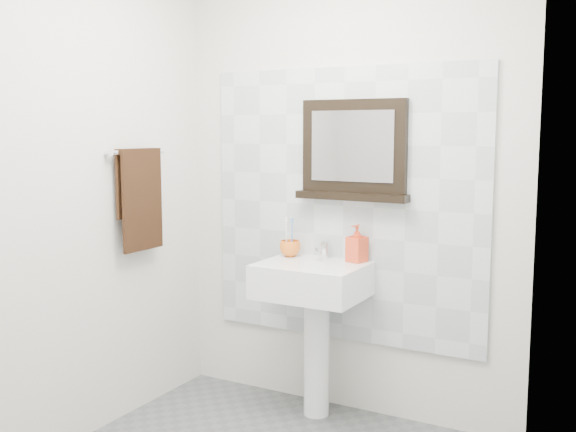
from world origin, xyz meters
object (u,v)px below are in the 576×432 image
object	(u,v)px
pedestal_sink	(313,297)
soap_dispenser	(357,243)
toothbrush_cup	(290,248)
framed_mirror	(354,152)
hand_towel	(140,191)

from	to	relation	value
pedestal_sink	soap_dispenser	world-z (taller)	soap_dispenser
toothbrush_cup	framed_mirror	xyz separation A→B (m)	(0.35, 0.08, 0.54)
pedestal_sink	framed_mirror	size ratio (longest dim) A/B	1.52
toothbrush_cup	hand_towel	distance (m)	0.88
pedestal_sink	framed_mirror	xyz separation A→B (m)	(0.15, 0.19, 0.77)
framed_mirror	hand_towel	bearing A→B (deg)	-151.08
framed_mirror	hand_towel	size ratio (longest dim) A/B	1.15
toothbrush_cup	hand_towel	world-z (taller)	hand_towel
soap_dispenser	pedestal_sink	bearing A→B (deg)	-127.73
soap_dispenser	framed_mirror	xyz separation A→B (m)	(-0.04, 0.04, 0.48)
hand_towel	framed_mirror	bearing A→B (deg)	28.92
framed_mirror	soap_dispenser	bearing A→B (deg)	-44.95
toothbrush_cup	soap_dispenser	bearing A→B (deg)	5.44
framed_mirror	hand_towel	xyz separation A→B (m)	(-1.01, -0.56, -0.21)
toothbrush_cup	hand_towel	xyz separation A→B (m)	(-0.66, -0.48, 0.33)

